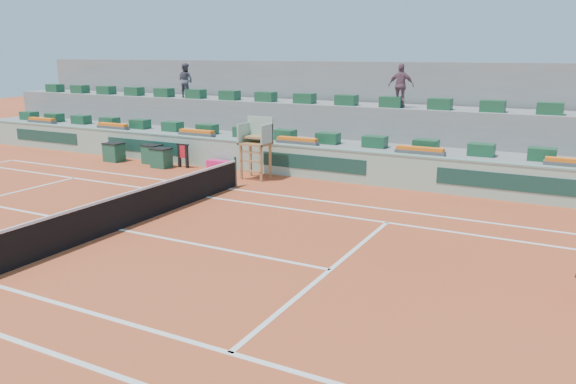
# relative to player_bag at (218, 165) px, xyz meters

# --- Properties ---
(ground) EXTENTS (90.00, 90.00, 0.00)m
(ground) POSITION_rel_player_bag_xyz_m (2.20, -8.02, -0.21)
(ground) COLOR #A94020
(ground) RESTS_ON ground
(seating_tier_lower) EXTENTS (36.00, 4.00, 1.20)m
(seating_tier_lower) POSITION_rel_player_bag_xyz_m (2.20, 2.68, 0.39)
(seating_tier_lower) COLOR gray
(seating_tier_lower) RESTS_ON ground
(seating_tier_upper) EXTENTS (36.00, 2.40, 2.60)m
(seating_tier_upper) POSITION_rel_player_bag_xyz_m (2.20, 4.28, 1.09)
(seating_tier_upper) COLOR gray
(seating_tier_upper) RESTS_ON ground
(stadium_back_wall) EXTENTS (36.00, 0.40, 4.40)m
(stadium_back_wall) POSITION_rel_player_bag_xyz_m (2.20, 5.88, 1.99)
(stadium_back_wall) COLOR gray
(stadium_back_wall) RESTS_ON ground
(player_bag) EXTENTS (0.96, 0.43, 0.43)m
(player_bag) POSITION_rel_player_bag_xyz_m (0.00, 0.00, 0.00)
(player_bag) COLOR #F21F70
(player_bag) RESTS_ON ground
(spectator_left) EXTENTS (0.84, 0.66, 1.69)m
(spectator_left) POSITION_rel_player_bag_xyz_m (-4.55, 3.86, 3.23)
(spectator_left) COLOR #4E4D59
(spectator_left) RESTS_ON seating_tier_upper
(spectator_mid) EXTENTS (1.08, 0.53, 1.78)m
(spectator_mid) POSITION_rel_player_bag_xyz_m (6.56, 3.73, 3.27)
(spectator_mid) COLOR #774F60
(spectator_mid) RESTS_ON seating_tier_upper
(court_lines) EXTENTS (23.89, 11.09, 0.01)m
(court_lines) POSITION_rel_player_bag_xyz_m (2.20, -8.02, -0.21)
(court_lines) COLOR white
(court_lines) RESTS_ON ground
(tennis_net) EXTENTS (0.10, 11.97, 1.10)m
(tennis_net) POSITION_rel_player_bag_xyz_m (2.20, -8.02, 0.31)
(tennis_net) COLOR black
(tennis_net) RESTS_ON ground
(advertising_hoarding) EXTENTS (36.00, 0.34, 1.26)m
(advertising_hoarding) POSITION_rel_player_bag_xyz_m (2.22, 0.48, 0.42)
(advertising_hoarding) COLOR #92B8A2
(advertising_hoarding) RESTS_ON ground
(umpire_chair) EXTENTS (1.10, 0.90, 2.40)m
(umpire_chair) POSITION_rel_player_bag_xyz_m (2.20, -0.52, 1.33)
(umpire_chair) COLOR olive
(umpire_chair) RESTS_ON ground
(seat_row_lower) EXTENTS (32.90, 0.60, 0.44)m
(seat_row_lower) POSITION_rel_player_bag_xyz_m (2.20, 1.78, 1.21)
(seat_row_lower) COLOR #194C2D
(seat_row_lower) RESTS_ON seating_tier_lower
(seat_row_upper) EXTENTS (32.90, 0.60, 0.44)m
(seat_row_upper) POSITION_rel_player_bag_xyz_m (2.20, 3.68, 2.61)
(seat_row_upper) COLOR #194C2D
(seat_row_upper) RESTS_ON seating_tier_upper
(flower_planters) EXTENTS (26.80, 0.36, 0.28)m
(flower_planters) POSITION_rel_player_bag_xyz_m (0.70, 0.98, 1.12)
(flower_planters) COLOR #525252
(flower_planters) RESTS_ON seating_tier_lower
(drink_cooler_a) EXTENTS (0.78, 0.68, 0.84)m
(drink_cooler_a) POSITION_rel_player_bag_xyz_m (-2.51, -0.63, 0.21)
(drink_cooler_a) COLOR #1A4E37
(drink_cooler_a) RESTS_ON ground
(drink_cooler_b) EXTENTS (0.77, 0.66, 0.84)m
(drink_cooler_b) POSITION_rel_player_bag_xyz_m (-3.49, -0.10, 0.21)
(drink_cooler_b) COLOR #1A4E37
(drink_cooler_b) RESTS_ON ground
(drink_cooler_c) EXTENTS (0.82, 0.71, 0.84)m
(drink_cooler_c) POSITION_rel_player_bag_xyz_m (-5.36, -0.51, 0.21)
(drink_cooler_c) COLOR #1A4E37
(drink_cooler_c) RESTS_ON ground
(towel_rack) EXTENTS (0.64, 0.11, 1.03)m
(towel_rack) POSITION_rel_player_bag_xyz_m (-1.68, -0.21, 0.39)
(towel_rack) COLOR black
(towel_rack) RESTS_ON ground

